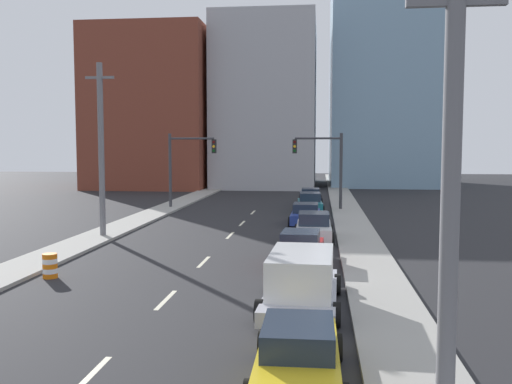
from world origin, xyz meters
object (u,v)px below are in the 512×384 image
object	(u,v)px
traffic_signal_left	(183,160)
sedan_white	(314,228)
sedan_yellow	(298,356)
traffic_signal_right	(327,161)
traffic_barrel	(50,266)
sedan_blue	(306,214)
sedan_navy	(310,197)
utility_pole_right_near	(450,198)
box_truck_silver	(302,281)
sedan_teal	(310,203)
sedan_red	(300,249)
utility_pole_left_mid	(101,149)

from	to	relation	value
traffic_signal_left	sedan_white	size ratio (longest dim) A/B	1.37
traffic_signal_left	sedan_yellow	distance (m)	34.83
traffic_signal_right	traffic_barrel	size ratio (longest dim) A/B	6.38
traffic_signal_left	traffic_signal_right	distance (m)	11.47
sedan_blue	sedan_navy	distance (m)	12.25
utility_pole_right_near	box_truck_silver	bearing A→B (deg)	109.28
traffic_signal_right	sedan_navy	world-z (taller)	traffic_signal_right
sedan_yellow	sedan_white	size ratio (longest dim) A/B	1.04
sedan_yellow	sedan_teal	size ratio (longest dim) A/B	0.97
traffic_signal_right	box_truck_silver	size ratio (longest dim) A/B	1.04
sedan_red	sedan_white	bearing A→B (deg)	88.58
utility_pole_left_mid	sedan_teal	bearing A→B (deg)	49.73
utility_pole_left_mid	sedan_blue	xyz separation A→B (m)	(11.06, 6.73, -4.29)
sedan_red	sedan_navy	distance (m)	24.96
traffic_signal_right	sedan_navy	size ratio (longest dim) A/B	1.41
utility_pole_right_near	traffic_signal_left	bearing A→B (deg)	110.44
traffic_barrel	traffic_signal_left	bearing A→B (deg)	91.40
traffic_signal_left	sedan_white	bearing A→B (deg)	-53.62
traffic_signal_left	traffic_barrel	world-z (taller)	traffic_signal_left
traffic_signal_left	traffic_signal_right	world-z (taller)	same
traffic_signal_left	sedan_teal	world-z (taller)	traffic_signal_left
utility_pole_right_near	sedan_blue	xyz separation A→B (m)	(-3.06, 27.15, -3.62)
utility_pole_right_near	traffic_barrel	bearing A→B (deg)	138.97
sedan_teal	sedan_navy	world-z (taller)	sedan_teal
traffic_signal_left	sedan_teal	distance (m)	10.79
sedan_yellow	sedan_navy	xyz separation A→B (m)	(-0.36, 37.30, 0.02)
traffic_signal_right	utility_pole_left_mid	size ratio (longest dim) A/B	0.63
traffic_barrel	sedan_yellow	xyz separation A→B (m)	(9.91, -8.78, 0.15)
sedan_white	sedan_blue	xyz separation A→B (m)	(-0.60, 6.44, -0.07)
traffic_barrel	sedan_red	size ratio (longest dim) A/B	0.21
sedan_navy	box_truck_silver	bearing A→B (deg)	-91.17
utility_pole_right_near	sedan_teal	xyz separation A→B (m)	(-2.91, 33.64, -3.55)
traffic_barrel	utility_pole_right_near	bearing A→B (deg)	-41.03
sedan_blue	traffic_barrel	bearing A→B (deg)	-119.36
traffic_signal_left	sedan_navy	world-z (taller)	traffic_signal_left
traffic_barrel	sedan_navy	world-z (taller)	sedan_navy
box_truck_silver	sedan_teal	distance (m)	25.89
utility_pole_left_mid	sedan_yellow	size ratio (longest dim) A/B	2.10
traffic_signal_left	sedan_red	bearing A→B (deg)	-63.95
traffic_signal_left	sedan_navy	xyz separation A→B (m)	(10.14, 4.25, -3.25)
box_truck_silver	sedan_navy	xyz separation A→B (m)	(-0.24, 31.64, -0.24)
utility_pole_left_mid	sedan_navy	distance (m)	22.43
traffic_signal_left	sedan_blue	bearing A→B (deg)	-38.54
utility_pole_left_mid	box_truck_silver	size ratio (longest dim) A/B	1.65
utility_pole_right_near	sedan_blue	bearing A→B (deg)	96.43
box_truck_silver	sedan_blue	bearing A→B (deg)	93.09
utility_pole_right_near	traffic_barrel	size ratio (longest dim) A/B	8.68
traffic_signal_right	sedan_red	size ratio (longest dim) A/B	1.31
traffic_signal_left	box_truck_silver	distance (m)	29.45
traffic_signal_left	utility_pole_right_near	world-z (taller)	utility_pole_right_near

